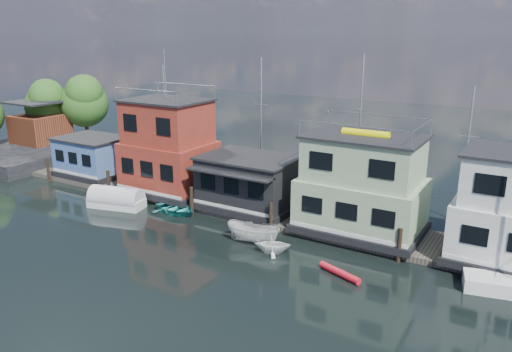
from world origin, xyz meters
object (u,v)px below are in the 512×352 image
Objects in this scene: dinghy_white at (273,244)px; houseboat_green at (362,186)px; motorboat at (253,233)px; red_kayak at (340,273)px; houseboat_dark at (249,182)px; houseboat_blue at (93,156)px; tarp_runabout at (116,199)px; houseboat_red at (169,149)px; dinghy_teal at (176,208)px.

houseboat_green is at bearing -56.67° from dinghy_white.
red_kayak is at bearing -106.04° from motorboat.
houseboat_green reaches higher than houseboat_dark.
houseboat_blue reaches higher than motorboat.
houseboat_blue is at bearing 72.03° from motorboat.
houseboat_green is at bearing -52.26° from motorboat.
houseboat_dark is at bearing 11.62° from tarp_runabout.
tarp_runabout is at bearing 83.96° from motorboat.
houseboat_green is 3.62× the size of dinghy_white.
tarp_runabout reaches higher than dinghy_white.
houseboat_blue is at bearing 179.94° from houseboat_dark.
dinghy_white is at bearing -18.00° from tarp_runabout.
red_kayak is at bearing -80.07° from houseboat_green.
houseboat_blue is at bearing 52.51° from dinghy_white.
houseboat_dark is 1.91× the size of motorboat.
dinghy_white is at bearing -47.13° from houseboat_dark.
tarp_runabout is at bearing -30.83° from houseboat_blue.
houseboat_green reaches higher than houseboat_blue.
tarp_runabout is (-1.67, -4.67, -3.43)m from houseboat_red.
houseboat_green is 1.76× the size of tarp_runabout.
houseboat_dark is at bearing -0.06° from houseboat_blue.
dinghy_white is at bearing -168.65° from red_kayak.
houseboat_blue is 0.76× the size of houseboat_green.
dinghy_white reaches higher than dinghy_teal.
houseboat_dark is 10.87m from tarp_runabout.
houseboat_blue is 2.76× the size of dinghy_white.
houseboat_blue is 9.25m from tarp_runabout.
houseboat_red is at bearing 0.00° from houseboat_blue.
houseboat_red reaches higher than motorboat.
dinghy_teal is (-4.70, -3.25, -2.03)m from houseboat_dark.
houseboat_green is 2.92× the size of red_kayak.
red_kayak is 4.92m from dinghy_white.
houseboat_blue reaches higher than tarp_runabout.
houseboat_red is 3.18× the size of dinghy_teal.
motorboat reaches higher than dinghy_white.
houseboat_green is at bearing 0.00° from houseboat_red.
houseboat_blue is 13.33m from dinghy_teal.
houseboat_red reaches higher than tarp_runabout.
tarp_runabout is (-18.67, -4.67, -2.87)m from houseboat_green.
houseboat_red is 17.01m from houseboat_green.
houseboat_red is 19.62m from red_kayak.
dinghy_teal is at bearing -166.58° from houseboat_green.
houseboat_red is 1.60× the size of houseboat_dark.
tarp_runabout is 2.06× the size of dinghy_white.
houseboat_green is at bearing -0.03° from tarp_runabout.
houseboat_blue reaches higher than dinghy_white.
dinghy_white is (5.27, -5.68, -1.81)m from houseboat_dark.
dinghy_white is (9.97, -2.43, 0.22)m from dinghy_teal.
motorboat is (-6.69, 1.38, 0.54)m from red_kayak.
houseboat_red is (9.50, 0.00, 1.90)m from houseboat_blue.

